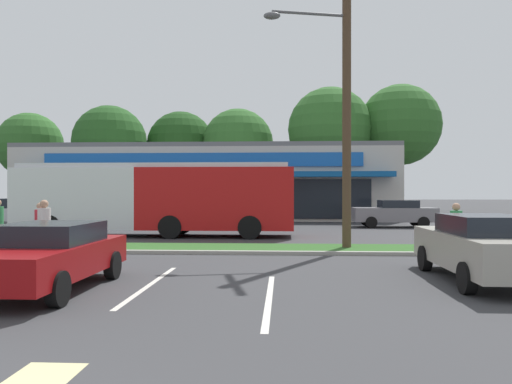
{
  "coord_description": "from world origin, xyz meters",
  "views": [
    {
      "loc": [
        3.33,
        -3.26,
        2.03
      ],
      "look_at": [
        2.18,
        18.1,
        1.99
      ],
      "focal_mm": 35.39,
      "sensor_mm": 36.0,
      "label": 1
    }
  ],
  "objects": [
    {
      "name": "grass_median",
      "position": [
        0.0,
        14.0,
        0.06
      ],
      "size": [
        56.0,
        2.2,
        0.12
      ],
      "primitive_type": "cube",
      "color": "#2D5B23",
      "rests_on": "ground_plane"
    },
    {
      "name": "curb_lip",
      "position": [
        0.0,
        12.78,
        0.06
      ],
      "size": [
        56.0,
        0.24,
        0.12
      ],
      "primitive_type": "cube",
      "color": "#99968C",
      "rests_on": "ground_plane"
    },
    {
      "name": "parking_stripe_1",
      "position": [
        0.45,
        7.5,
        0.0
      ],
      "size": [
        0.12,
        4.8,
        0.01
      ],
      "primitive_type": "cube",
      "color": "silver",
      "rests_on": "ground_plane"
    },
    {
      "name": "parking_stripe_2",
      "position": [
        3.06,
        6.27,
        0.0
      ],
      "size": [
        0.12,
        4.8,
        0.01
      ],
      "primitive_type": "cube",
      "color": "silver",
      "rests_on": "ground_plane"
    },
    {
      "name": "storefront_building",
      "position": [
        -2.12,
        35.78,
        2.67
      ],
      "size": [
        26.7,
        12.91,
        5.33
      ],
      "color": "#BCB7AD",
      "rests_on": "ground_plane"
    },
    {
      "name": "tree_far_left",
      "position": [
        -21.97,
        45.81,
        6.59
      ],
      "size": [
        6.5,
        6.5,
        9.85
      ],
      "color": "#473323",
      "rests_on": "ground_plane"
    },
    {
      "name": "tree_left",
      "position": [
        -13.17,
        43.81,
        6.65
      ],
      "size": [
        7.0,
        7.0,
        10.16
      ],
      "color": "#473323",
      "rests_on": "ground_plane"
    },
    {
      "name": "tree_mid_left",
      "position": [
        -6.98,
        46.94,
        6.65
      ],
      "size": [
        6.73,
        6.73,
        10.03
      ],
      "color": "#473323",
      "rests_on": "ground_plane"
    },
    {
      "name": "tree_mid",
      "position": [
        -1.1,
        45.89,
        6.61
      ],
      "size": [
        6.93,
        6.93,
        10.09
      ],
      "color": "#473323",
      "rests_on": "ground_plane"
    },
    {
      "name": "tree_mid_right",
      "position": [
        7.79,
        45.0,
        7.9
      ],
      "size": [
        8.01,
        8.01,
        11.92
      ],
      "color": "#473323",
      "rests_on": "ground_plane"
    },
    {
      "name": "tree_right",
      "position": [
        14.44,
        45.36,
        8.32
      ],
      "size": [
        7.69,
        7.69,
        12.18
      ],
      "color": "#473323",
      "rests_on": "ground_plane"
    },
    {
      "name": "utility_pole",
      "position": [
        5.36,
        14.01,
        5.91
      ],
      "size": [
        3.15,
        2.37,
        11.11
      ],
      "color": "#4C3826",
      "rests_on": "ground_plane"
    },
    {
      "name": "city_bus",
      "position": [
        -2.4,
        19.11,
        1.77
      ],
      "size": [
        12.43,
        2.73,
        3.25
      ],
      "rotation": [
        0.0,
        0.0,
        3.13
      ],
      "color": "#B71414",
      "rests_on": "ground_plane"
    },
    {
      "name": "car_0",
      "position": [
        9.58,
        25.43,
        0.79
      ],
      "size": [
        4.53,
        1.93,
        1.52
      ],
      "rotation": [
        0.0,
        0.0,
        3.14
      ],
      "color": "slate",
      "rests_on": "ground_plane"
    },
    {
      "name": "car_1",
      "position": [
        7.76,
        8.27,
        0.78
      ],
      "size": [
        1.86,
        4.74,
        1.5
      ],
      "rotation": [
        0.0,
        0.0,
        1.57
      ],
      "color": "#9E998C",
      "rests_on": "ground_plane"
    },
    {
      "name": "car_2",
      "position": [
        -1.5,
        6.78,
        0.72
      ],
      "size": [
        2.02,
        4.56,
        1.37
      ],
      "rotation": [
        0.0,
        0.0,
        -1.57
      ],
      "color": "maroon",
      "rests_on": "ground_plane"
    },
    {
      "name": "car_3",
      "position": [
        -12.4,
        25.1,
        0.81
      ],
      "size": [
        4.79,
        1.97,
        1.6
      ],
      "rotation": [
        0.0,
        0.0,
        3.14
      ],
      "color": "#B7B7BC",
      "rests_on": "ground_plane"
    },
    {
      "name": "pedestrian_by_pole",
      "position": [
        8.36,
        11.68,
        0.85
      ],
      "size": [
        0.34,
        0.34,
        1.68
      ],
      "rotation": [
        0.0,
        0.0,
        3.77
      ],
      "color": "#47423D",
      "rests_on": "ground_plane"
    },
    {
      "name": "pedestrian_mid",
      "position": [
        -3.55,
        10.89,
        0.89
      ],
      "size": [
        0.36,
        0.36,
        1.78
      ],
      "rotation": [
        0.0,
        0.0,
        2.9
      ],
      "color": "#1E2338",
      "rests_on": "ground_plane"
    },
    {
      "name": "pedestrian_far",
      "position": [
        -4.42,
        12.42,
        0.83
      ],
      "size": [
        0.33,
        0.33,
        1.66
      ],
      "rotation": [
        0.0,
        0.0,
        4.56
      ],
      "color": "black",
      "rests_on": "ground_plane"
    }
  ]
}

